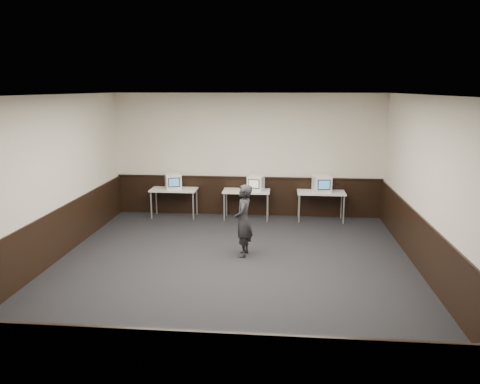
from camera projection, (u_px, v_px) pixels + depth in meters
name	position (u px, v px, depth m)	size (l,w,h in m)	color
floor	(231.00, 271.00, 8.66)	(8.00, 8.00, 0.00)	black
ceiling	(231.00, 95.00, 7.97)	(8.00, 8.00, 0.00)	white
back_wall	(248.00, 155.00, 12.20)	(7.00, 7.00, 0.00)	beige
front_wall	(185.00, 274.00, 4.43)	(7.00, 7.00, 0.00)	beige
left_wall	(43.00, 183.00, 8.63)	(8.00, 8.00, 0.00)	beige
right_wall	(434.00, 191.00, 8.00)	(8.00, 8.00, 0.00)	beige
wainscot_back	(248.00, 196.00, 12.42)	(6.98, 0.04, 1.00)	black
wainscot_front	(188.00, 376.00, 4.69)	(6.98, 0.04, 1.00)	black
wainscot_left	(49.00, 240.00, 8.86)	(0.04, 7.98, 1.00)	black
wainscot_right	(427.00, 251.00, 8.24)	(0.04, 7.98, 1.00)	black
wainscot_rail	(248.00, 177.00, 12.29)	(6.98, 0.06, 0.04)	black
desk_left	(174.00, 192.00, 12.18)	(1.20, 0.60, 0.75)	silver
desk_center	(246.00, 193.00, 12.01)	(1.20, 0.60, 0.75)	silver
desk_right	(321.00, 194.00, 11.84)	(1.20, 0.60, 0.75)	silver
emac_left	(173.00, 182.00, 12.10)	(0.51, 0.53, 0.40)	white
emac_center	(256.00, 183.00, 11.94)	(0.46, 0.47, 0.38)	white
emac_right	(322.00, 184.00, 11.74)	(0.49, 0.51, 0.42)	white
person	(243.00, 221.00, 9.33)	(0.53, 0.35, 1.47)	black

